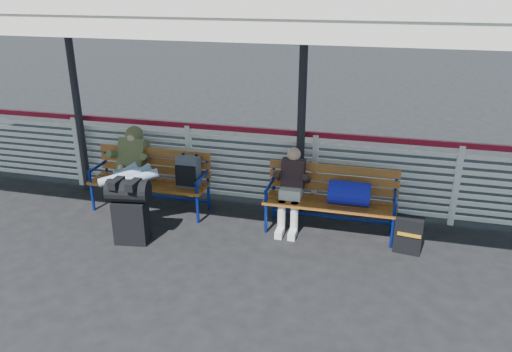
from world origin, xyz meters
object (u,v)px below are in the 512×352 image
(companion_person, at_px, (291,188))
(bench_left, at_px, (162,174))
(suitcase_side, at_px, (408,235))
(luggage_stack, at_px, (130,209))
(traveler_man, at_px, (129,171))
(bench_right, at_px, (339,194))

(companion_person, bearing_deg, bench_left, 177.89)
(companion_person, height_order, suitcase_side, companion_person)
(luggage_stack, bearing_deg, bench_left, 81.32)
(traveler_man, xyz_separation_m, suitcase_side, (3.92, -0.02, -0.49))
(companion_person, xyz_separation_m, suitcase_side, (1.60, -0.30, -0.35))
(companion_person, distance_m, suitcase_side, 1.67)
(suitcase_side, bearing_deg, traveler_man, -172.42)
(luggage_stack, relative_size, suitcase_side, 1.86)
(traveler_man, bearing_deg, bench_left, 45.28)
(bench_right, height_order, suitcase_side, bench_right)
(traveler_man, relative_size, companion_person, 1.43)
(bench_right, distance_m, companion_person, 0.67)
(traveler_man, height_order, suitcase_side, traveler_man)
(bench_left, relative_size, companion_person, 1.57)
(bench_left, distance_m, suitcase_side, 3.61)
(luggage_stack, height_order, traveler_man, traveler_man)
(luggage_stack, distance_m, suitcase_side, 3.64)
(bench_left, height_order, suitcase_side, bench_left)
(bench_left, xyz_separation_m, bench_right, (2.64, -0.06, -0.01))
(suitcase_side, bearing_deg, bench_right, 169.62)
(bench_right, xyz_separation_m, companion_person, (-0.67, -0.01, 0.01))
(bench_left, relative_size, suitcase_side, 3.73)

